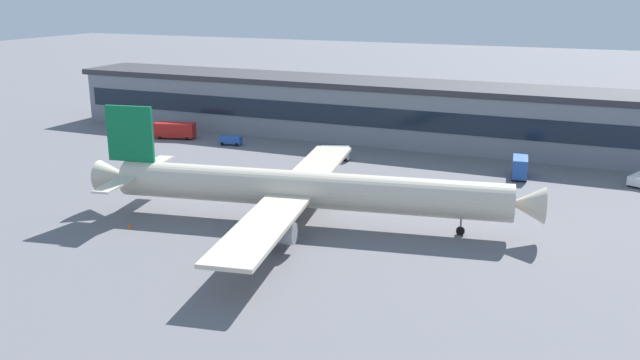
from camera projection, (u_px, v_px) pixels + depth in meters
name	position (u px, v px, depth m)	size (l,w,h in m)	color
ground_plane	(302.00, 223.00, 90.69)	(600.00, 600.00, 0.00)	slate
terminal_building	(412.00, 113.00, 136.59)	(156.37, 15.65, 12.22)	gray
airliner	(301.00, 189.00, 89.74)	(61.13, 53.01, 15.04)	beige
crew_van	(336.00, 153.00, 123.28)	(5.64, 3.94, 2.55)	gray
fuel_truck	(174.00, 130.00, 141.10)	(8.84, 4.88, 3.35)	red
follow_me_car	(231.00, 140.00, 135.45)	(4.66, 2.62, 1.85)	#2651A5
stair_truck	(520.00, 166.00, 111.95)	(3.09, 6.24, 3.55)	#2651A5
traffic_cone_0	(130.00, 226.00, 88.74)	(0.54, 0.54, 0.67)	#F2590C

